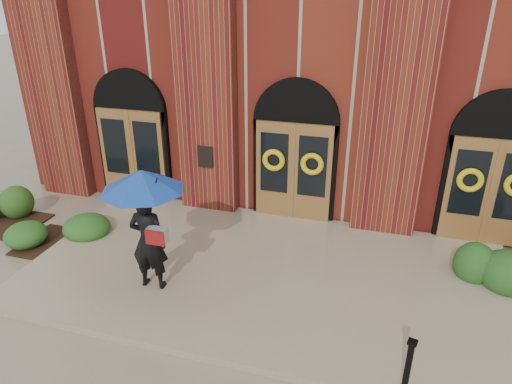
% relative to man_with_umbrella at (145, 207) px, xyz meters
% --- Properties ---
extents(ground, '(90.00, 90.00, 0.00)m').
position_rel_man_with_umbrella_xyz_m(ground, '(2.03, 0.99, -1.89)').
color(ground, gray).
rests_on(ground, ground).
extents(landing, '(10.00, 5.30, 0.15)m').
position_rel_man_with_umbrella_xyz_m(landing, '(2.03, 1.14, -1.82)').
color(landing, tan).
rests_on(landing, ground).
extents(church_building, '(16.20, 12.53, 7.00)m').
position_rel_man_with_umbrella_xyz_m(church_building, '(2.03, 9.77, 1.61)').
color(church_building, maroon).
rests_on(church_building, ground).
extents(man_with_umbrella, '(1.67, 1.67, 2.49)m').
position_rel_man_with_umbrella_xyz_m(man_with_umbrella, '(0.00, 0.00, 0.00)').
color(man_with_umbrella, black).
rests_on(man_with_umbrella, landing).
extents(metal_post, '(0.16, 0.16, 0.98)m').
position_rel_man_with_umbrella_xyz_m(metal_post, '(4.82, -1.36, -1.22)').
color(metal_post, black).
rests_on(metal_post, landing).
extents(hedge_front_left, '(1.51, 1.30, 0.53)m').
position_rel_man_with_umbrella_xyz_m(hedge_front_left, '(-3.07, 0.99, -1.62)').
color(hedge_front_left, '#25561D').
rests_on(hedge_front_left, ground).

